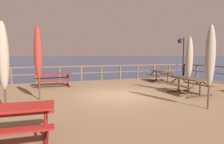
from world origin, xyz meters
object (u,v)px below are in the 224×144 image
at_px(picnic_table_back_right, 162,74).
at_px(lamp_post_hooked, 182,52).
at_px(patio_umbrella_tall_front, 38,53).
at_px(patio_umbrella_tall_mid_right, 210,56).
at_px(picnic_table_front_left, 12,116).
at_px(picnic_table_mid_left, 53,77).
at_px(patio_umbrella_tall_back_right, 3,56).
at_px(picnic_table_front_right, 189,82).
at_px(patio_umbrella_short_back, 189,58).

distance_m(picnic_table_back_right, lamp_post_hooked, 3.63).
bearing_deg(picnic_table_back_right, patio_umbrella_tall_front, -159.95).
distance_m(patio_umbrella_tall_front, patio_umbrella_tall_mid_right, 6.42).
relative_size(patio_umbrella_tall_mid_right, lamp_post_hooked, 0.89).
distance_m(picnic_table_front_left, patio_umbrella_tall_front, 4.12).
height_order(picnic_table_mid_left, patio_umbrella_tall_back_right, patio_umbrella_tall_back_right).
bearing_deg(picnic_table_front_left, picnic_table_back_right, 39.05).
height_order(picnic_table_front_right, patio_umbrella_short_back, patio_umbrella_short_back).
xyz_separation_m(patio_umbrella_tall_front, lamp_post_hooked, (10.70, 4.38, 0.20)).
bearing_deg(picnic_table_front_right, picnic_table_mid_left, 143.27).
bearing_deg(patio_umbrella_tall_front, picnic_table_front_left, -96.87).
relative_size(patio_umbrella_tall_front, lamp_post_hooked, 0.94).
bearing_deg(patio_umbrella_tall_back_right, picnic_table_back_right, 28.34).
height_order(patio_umbrella_tall_front, lamp_post_hooked, lamp_post_hooked).
distance_m(picnic_table_front_right, patio_umbrella_tall_back_right, 7.68).
relative_size(picnic_table_front_right, patio_umbrella_short_back, 0.66).
bearing_deg(picnic_table_front_left, patio_umbrella_tall_back_right, 102.91).
bearing_deg(patio_umbrella_tall_mid_right, picnic_table_front_left, -175.00).
height_order(picnic_table_front_right, patio_umbrella_tall_back_right, patio_umbrella_tall_back_right).
bearing_deg(picnic_table_mid_left, picnic_table_back_right, -3.72).
height_order(picnic_table_back_right, picnic_table_front_left, same).
xyz_separation_m(picnic_table_mid_left, patio_umbrella_tall_back_right, (-1.63, -5.17, 1.25)).
distance_m(patio_umbrella_tall_front, patio_umbrella_short_back, 6.72).
relative_size(picnic_table_back_right, picnic_table_front_right, 0.99).
bearing_deg(patio_umbrella_tall_back_right, picnic_table_mid_left, 72.54).
height_order(picnic_table_back_right, patio_umbrella_tall_back_right, patio_umbrella_tall_back_right).
height_order(picnic_table_front_right, patio_umbrella_tall_front, patio_umbrella_tall_front).
distance_m(picnic_table_front_left, lamp_post_hooked, 13.96).
height_order(picnic_table_back_right, picnic_table_front_right, same).
distance_m(picnic_table_front_left, patio_umbrella_tall_back_right, 2.41).
distance_m(patio_umbrella_tall_mid_right, lamp_post_hooked, 9.32).
bearing_deg(picnic_table_mid_left, patio_umbrella_tall_mid_right, -54.27).
xyz_separation_m(picnic_table_back_right, patio_umbrella_tall_mid_right, (-2.32, -6.19, 1.27)).
xyz_separation_m(picnic_table_front_left, patio_umbrella_tall_back_right, (-0.46, 2.00, 1.26)).
bearing_deg(picnic_table_front_right, picnic_table_back_right, 73.34).
xyz_separation_m(picnic_table_front_right, patio_umbrella_short_back, (0.01, 0.04, 1.16)).
bearing_deg(picnic_table_back_right, picnic_table_front_right, -106.66).
distance_m(picnic_table_back_right, picnic_table_front_left, 10.64).
distance_m(patio_umbrella_tall_back_right, lamp_post_hooked, 13.20).
bearing_deg(picnic_table_back_right, lamp_post_hooked, 27.76).
height_order(picnic_table_front_left, patio_umbrella_tall_back_right, patio_umbrella_tall_back_right).
bearing_deg(picnic_table_mid_left, patio_umbrella_short_back, -36.43).
bearing_deg(patio_umbrella_tall_front, patio_umbrella_tall_mid_right, -31.33).
distance_m(picnic_table_mid_left, picnic_table_front_left, 7.26).
xyz_separation_m(picnic_table_mid_left, lamp_post_hooked, (10.00, 1.07, 1.55)).
bearing_deg(patio_umbrella_tall_mid_right, picnic_table_back_right, 69.47).
bearing_deg(lamp_post_hooked, picnic_table_back_right, -152.24).
distance_m(picnic_table_front_left, patio_umbrella_tall_mid_right, 6.11).
distance_m(picnic_table_back_right, patio_umbrella_tall_front, 8.41).
xyz_separation_m(picnic_table_front_left, patio_umbrella_tall_mid_right, (5.95, 0.52, 1.27)).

